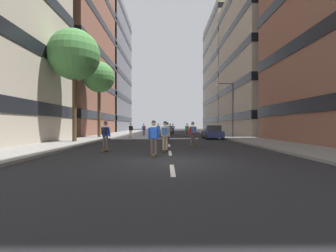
# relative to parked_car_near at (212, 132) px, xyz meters

# --- Properties ---
(ground_plane) EXTENTS (135.29, 135.29, 0.00)m
(ground_plane) POSITION_rel_parked_car_near_xyz_m (-5.02, 5.63, -0.70)
(ground_plane) COLOR black
(sidewalk_left) EXTENTS (3.97, 62.01, 0.14)m
(sidewalk_left) POSITION_rel_parked_car_near_xyz_m (-13.22, 8.45, -0.63)
(sidewalk_left) COLOR gray
(sidewalk_left) RESTS_ON ground_plane
(sidewalk_right) EXTENTS (3.97, 62.01, 0.14)m
(sidewalk_right) POSITION_rel_parked_car_near_xyz_m (3.18, 8.45, -0.63)
(sidewalk_right) COLOR gray
(sidewalk_right) RESTS_ON ground_plane
(lane_markings) EXTENTS (0.16, 52.20, 0.01)m
(lane_markings) POSITION_rel_parked_car_near_xyz_m (-5.02, 6.08, -0.70)
(lane_markings) COLOR silver
(lane_markings) RESTS_ON ground_plane
(building_left_mid) EXTENTS (17.28, 20.31, 34.11)m
(building_left_mid) POSITION_rel_parked_car_near_xyz_m (-23.79, 11.03, 16.45)
(building_left_mid) COLOR brown
(building_left_mid) RESTS_ON ground_plane
(building_left_far) EXTENTS (17.28, 22.05, 30.04)m
(building_left_far) POSITION_rel_parked_car_near_xyz_m (-23.79, 30.56, 14.41)
(building_left_far) COLOR slate
(building_left_far) RESTS_ON ground_plane
(building_right_mid) EXTENTS (17.28, 18.36, 23.54)m
(building_right_mid) POSITION_rel_parked_car_near_xyz_m (13.75, 11.03, 11.16)
(building_right_mid) COLOR #B2A893
(building_right_mid) RESTS_ON ground_plane
(building_right_far) EXTENTS (17.28, 19.77, 27.42)m
(building_right_far) POSITION_rel_parked_car_near_xyz_m (13.75, 30.56, 13.10)
(building_right_far) COLOR #BCB29E
(building_right_far) RESTS_ON ground_plane
(parked_car_near) EXTENTS (1.82, 4.40, 1.52)m
(parked_car_near) POSITION_rel_parked_car_near_xyz_m (0.00, 0.00, 0.00)
(parked_car_near) COLOR navy
(parked_car_near) RESTS_ON ground_plane
(street_tree_near) EXTENTS (4.39, 4.39, 9.72)m
(street_tree_near) POSITION_rel_parked_car_near_xyz_m (-13.22, -6.27, 6.92)
(street_tree_near) COLOR #4C3823
(street_tree_near) RESTS_ON sidewalk_left
(street_tree_mid) EXTENTS (3.66, 3.66, 8.94)m
(street_tree_mid) POSITION_rel_parked_car_near_xyz_m (-13.22, 1.36, 6.49)
(street_tree_mid) COLOR #4C3823
(street_tree_mid) RESTS_ON sidewalk_left
(streetlamp_right) EXTENTS (2.13, 0.30, 6.50)m
(streetlamp_right) POSITION_rel_parked_car_near_xyz_m (2.42, 1.60, 3.44)
(streetlamp_right) COLOR #3F3F44
(streetlamp_right) RESTS_ON sidewalk_right
(skater_0) EXTENTS (0.54, 0.91, 1.78)m
(skater_0) POSITION_rel_parked_car_near_xyz_m (-2.35, 5.92, 0.29)
(skater_0) COLOR brown
(skater_0) RESTS_ON ground_plane
(skater_1) EXTENTS (0.53, 0.90, 1.78)m
(skater_1) POSITION_rel_parked_car_near_xyz_m (-5.85, -15.34, 0.29)
(skater_1) COLOR brown
(skater_1) RESTS_ON ground_plane
(skater_2) EXTENTS (0.54, 0.91, 1.78)m
(skater_2) POSITION_rel_parked_car_near_xyz_m (-5.26, -3.74, 0.29)
(skater_2) COLOR brown
(skater_2) RESTS_ON ground_plane
(skater_3) EXTENTS (0.56, 0.92, 1.78)m
(skater_3) POSITION_rel_parked_car_near_xyz_m (-8.53, 8.11, 0.32)
(skater_3) COLOR brown
(skater_3) RESTS_ON ground_plane
(skater_4) EXTENTS (0.55, 0.92, 1.78)m
(skater_4) POSITION_rel_parked_car_near_xyz_m (-4.58, 11.60, 0.29)
(skater_4) COLOR brown
(skater_4) RESTS_ON ground_plane
(skater_5) EXTENTS (0.56, 0.92, 1.78)m
(skater_5) POSITION_rel_parked_car_near_xyz_m (-5.30, -13.04, 0.32)
(skater_5) COLOR brown
(skater_5) RESTS_ON ground_plane
(skater_6) EXTENTS (0.55, 0.91, 1.78)m
(skater_6) POSITION_rel_parked_car_near_xyz_m (-4.22, 9.26, 0.32)
(skater_6) COLOR brown
(skater_6) RESTS_ON ground_plane
(skater_7) EXTENTS (0.57, 0.92, 1.78)m
(skater_7) POSITION_rel_parked_car_near_xyz_m (-8.79, -13.13, 0.32)
(skater_7) COLOR brown
(skater_7) RESTS_ON ground_plane
(skater_8) EXTENTS (0.54, 0.91, 1.78)m
(skater_8) POSITION_rel_parked_car_near_xyz_m (-5.13, -6.37, 0.32)
(skater_8) COLOR brown
(skater_8) RESTS_ON ground_plane
(skater_9) EXTENTS (0.57, 0.92, 1.78)m
(skater_9) POSITION_rel_parked_car_near_xyz_m (-9.58, 2.18, 0.29)
(skater_9) COLOR brown
(skater_9) RESTS_ON ground_plane
(skater_10) EXTENTS (0.54, 0.91, 1.78)m
(skater_10) POSITION_rel_parked_car_near_xyz_m (-6.39, 7.61, 0.29)
(skater_10) COLOR brown
(skater_10) RESTS_ON ground_plane
(skater_11) EXTENTS (0.56, 0.92, 1.78)m
(skater_11) POSITION_rel_parked_car_near_xyz_m (-3.31, -9.99, 0.32)
(skater_11) COLOR brown
(skater_11) RESTS_ON ground_plane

